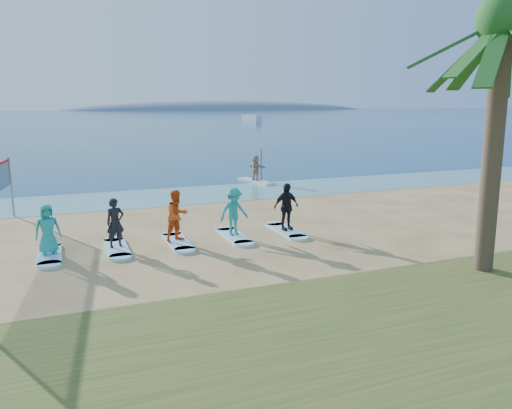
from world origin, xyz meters
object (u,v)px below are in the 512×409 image
object	(u,v)px
palm_tree	(505,22)
surfboard_3	(234,236)
boat_offshore_b	(251,122)
surfboard_4	(286,231)
student_1	(115,223)
student_2	(177,216)
paddleboarder	(256,168)
surfboard_2	(178,242)
paddleboard	(256,181)
student_4	(286,207)
surfboard_1	(117,248)
student_0	(48,229)
surfboard_0	(50,255)
student_3	(234,212)

from	to	relation	value
palm_tree	surfboard_3	bearing A→B (deg)	131.12
palm_tree	boat_offshore_b	bearing A→B (deg)	72.40
palm_tree	boat_offshore_b	world-z (taller)	palm_tree
boat_offshore_b	surfboard_4	world-z (taller)	boat_offshore_b
student_1	surfboard_4	distance (m)	6.18
surfboard_3	student_2	bearing A→B (deg)	180.00
paddleboarder	surfboard_2	world-z (taller)	paddleboarder
student_2	surfboard_4	size ratio (longest dim) A/B	0.80
palm_tree	student_1	size ratio (longest dim) A/B	4.97
paddleboard	surfboard_3	world-z (taller)	paddleboard
boat_offshore_b	student_2	bearing A→B (deg)	-129.86
surfboard_3	student_4	distance (m)	2.24
paddleboard	boat_offshore_b	size ratio (longest dim) A/B	0.53
surfboard_1	student_4	world-z (taller)	student_4
student_1	paddleboarder	bearing A→B (deg)	37.43
surfboard_4	surfboard_3	bearing A→B (deg)	180.00
student_4	palm_tree	bearing A→B (deg)	-68.76
paddleboarder	surfboard_2	distance (m)	13.58
student_1	student_2	size ratio (longest dim) A/B	0.92
surfboard_2	student_4	size ratio (longest dim) A/B	1.26
paddleboarder	student_0	size ratio (longest dim) A/B	0.96
paddleboard	student_1	size ratio (longest dim) A/B	1.85
surfboard_0	student_1	xyz separation A→B (m)	(2.04, 0.00, 0.85)
paddleboarder	surfboard_0	xyz separation A→B (m)	(-11.44, -11.38, -0.83)
student_0	palm_tree	bearing A→B (deg)	-38.90
surfboard_0	student_2	distance (m)	4.18
surfboard_0	student_2	size ratio (longest dim) A/B	1.25
surfboard_4	student_4	distance (m)	0.92
student_3	student_2	bearing A→B (deg)	171.31
paddleboard	boat_offshore_b	bearing A→B (deg)	53.94
student_2	palm_tree	bearing A→B (deg)	-64.17
student_0	student_4	xyz separation A→B (m)	(8.16, 0.00, 0.09)
palm_tree	surfboard_1	distance (m)	13.08
surfboard_0	surfboard_1	xyz separation A→B (m)	(2.04, 0.00, 0.00)
surfboard_2	surfboard_4	distance (m)	4.08
palm_tree	surfboard_1	world-z (taller)	palm_tree
surfboard_0	student_1	size ratio (longest dim) A/B	1.36
student_0	student_1	bearing A→B (deg)	-10.83
paddleboard	student_1	distance (m)	14.78
surfboard_0	surfboard_3	world-z (taller)	same
paddleboard	surfboard_2	distance (m)	13.55
surfboard_2	student_3	distance (m)	2.23
surfboard_1	surfboard_2	xyz separation A→B (m)	(2.04, 0.00, 0.00)
student_1	surfboard_0	bearing A→B (deg)	166.99
paddleboarder	surfboard_3	world-z (taller)	paddleboarder
boat_offshore_b	surfboard_3	distance (m)	105.86
palm_tree	paddleboard	xyz separation A→B (m)	(-0.01, 17.49, -6.71)
paddleboard	surfboard_4	bearing A→B (deg)	-121.29
student_3	paddleboarder	bearing A→B (deg)	56.26
surfboard_4	student_1	bearing A→B (deg)	180.00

